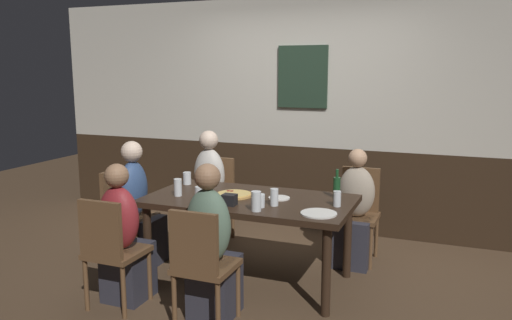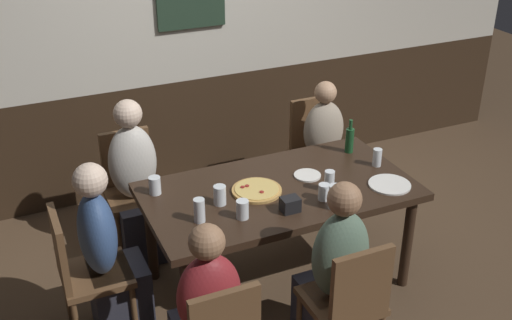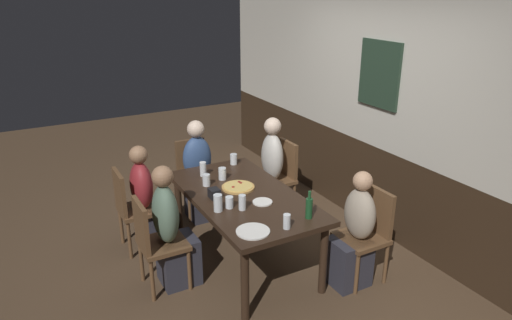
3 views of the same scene
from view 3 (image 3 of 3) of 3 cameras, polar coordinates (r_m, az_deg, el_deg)
name	(u,v)px [view 3 (image 3 of 3)]	position (r m, az deg, el deg)	size (l,w,h in m)	color
ground_plane	(244,261)	(4.78, -1.45, -12.26)	(12.00, 12.00, 0.00)	#4C3826
wall_back	(381,114)	(5.14, 15.06, 5.41)	(6.40, 0.13, 2.60)	#332316
dining_table	(244,202)	(4.45, -1.53, -5.10)	(1.74, 0.94, 0.74)	black
chair_left_far	(280,173)	(5.52, 3.00, -1.66)	(0.40, 0.40, 0.88)	brown
chair_head_west	(194,172)	(5.60, -7.56, -1.52)	(0.40, 0.40, 0.88)	brown
chair_right_far	(368,230)	(4.42, 13.54, -8.32)	(0.40, 0.40, 0.88)	brown
chair_left_near	(132,205)	(4.91, -14.96, -5.39)	(0.40, 0.40, 0.88)	brown
chair_mid_near	(154,240)	(4.25, -12.31, -9.51)	(0.40, 0.40, 0.88)	brown
person_left_far	(269,175)	(5.44, 1.56, -1.87)	(0.34, 0.37, 1.20)	#2D2D38
person_head_west	(199,177)	(5.46, -6.93, -2.11)	(0.37, 0.34, 1.17)	#2D2D38
person_right_far	(354,238)	(4.35, 11.85, -9.35)	(0.34, 0.37, 1.09)	#2D2D38
person_left_near	(148,205)	(4.96, -13.09, -5.34)	(0.34, 0.37, 1.12)	#2D2D38
person_mid_near	(172,236)	(4.29, -10.23, -9.09)	(0.34, 0.37, 1.17)	#2D2D38
pizza	(238,187)	(4.54, -2.20, -3.31)	(0.32, 0.32, 0.03)	tan
tumbler_water	(218,204)	(4.09, -4.67, -5.38)	(0.08, 0.08, 0.16)	silver
pint_glass_amber	(203,170)	(4.83, -6.49, -1.22)	(0.07, 0.07, 0.15)	silver
tumbler_short	(234,160)	(5.12, -2.75, 0.03)	(0.08, 0.08, 0.12)	silver
beer_glass_half	(229,203)	(4.14, -3.27, -5.24)	(0.07, 0.07, 0.11)	silver
pint_glass_pale	(222,174)	(4.73, -4.13, -1.75)	(0.08, 0.08, 0.12)	silver
highball_clear	(242,203)	(4.10, -1.69, -5.33)	(0.06, 0.06, 0.14)	silver
beer_glass_tall	(287,222)	(3.81, 3.79, -7.58)	(0.06, 0.06, 0.13)	silver
pint_glass_stout	(206,180)	(4.60, -6.10, -2.50)	(0.08, 0.08, 0.12)	silver
beer_bottle_green	(309,208)	(3.97, 6.51, -5.80)	(0.06, 0.06, 0.25)	#194723
plate_white_large	(253,231)	(3.78, -0.38, -8.72)	(0.28, 0.28, 0.01)	white
plate_white_small	(262,202)	(4.25, 0.80, -5.16)	(0.18, 0.18, 0.01)	white
condiment_caddy	(214,193)	(4.34, -5.14, -4.08)	(0.11, 0.09, 0.09)	black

